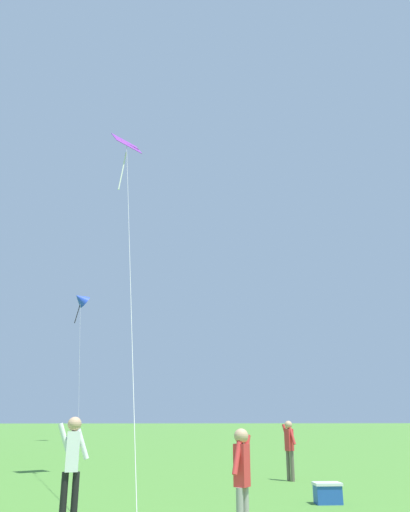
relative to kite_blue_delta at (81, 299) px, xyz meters
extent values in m
cone|color=blue|center=(0.00, 0.00, 0.01)|extent=(1.90, 1.80, 1.57)
cylinder|color=black|center=(-0.16, -0.08, -1.31)|extent=(0.41, 0.26, 1.66)
cylinder|color=silver|center=(0.76, -2.78, -5.88)|extent=(1.54, 5.58, 11.57)
cube|color=purple|center=(5.74, -27.20, -0.27)|extent=(1.16, 1.15, 0.74)
cylinder|color=#3F382D|center=(5.74, -27.20, -0.27)|extent=(0.86, 0.46, 0.22)
cylinder|color=silver|center=(5.65, -27.31, -1.43)|extent=(0.25, 0.29, 1.60)
cylinder|color=silver|center=(6.39, -32.12, -6.00)|extent=(1.31, 9.85, 11.32)
cylinder|color=#665B4C|center=(11.13, -27.51, -11.23)|extent=(0.11, 0.11, 0.85)
cylinder|color=#665B4C|center=(11.21, -27.66, -11.23)|extent=(0.11, 0.11, 0.85)
cube|color=red|center=(11.17, -27.58, -10.49)|extent=(0.27, 0.28, 0.64)
cylinder|color=red|center=(11.11, -27.47, -10.33)|extent=(0.21, 0.29, 0.59)
cylinder|color=red|center=(11.24, -27.70, -10.33)|extent=(0.21, 0.29, 0.59)
sphere|color=tan|center=(11.17, -27.58, -10.06)|extent=(0.23, 0.23, 0.23)
cube|color=red|center=(8.49, -35.60, -10.54)|extent=(0.27, 0.27, 0.61)
cylinder|color=red|center=(8.57, -35.50, -10.39)|extent=(0.23, 0.27, 0.57)
cylinder|color=red|center=(8.41, -35.70, -10.39)|extent=(0.23, 0.27, 0.57)
sphere|color=tan|center=(8.49, -35.60, -10.13)|extent=(0.22, 0.22, 0.22)
cylinder|color=black|center=(5.61, -34.07, -11.21)|extent=(0.12, 0.12, 0.90)
cylinder|color=black|center=(5.79, -34.04, -11.21)|extent=(0.12, 0.12, 0.90)
cube|color=white|center=(5.70, -34.06, -10.42)|extent=(0.26, 0.24, 0.67)
cylinder|color=white|center=(5.56, -34.08, -10.26)|extent=(0.31, 0.14, 0.63)
cylinder|color=white|center=(5.84, -34.03, -10.26)|extent=(0.31, 0.14, 0.63)
sphere|color=tan|center=(5.70, -34.06, -9.96)|extent=(0.25, 0.25, 0.25)
cube|color=#2351B2|center=(10.95, -31.85, -11.47)|extent=(0.56, 0.36, 0.38)
cube|color=white|center=(10.95, -31.85, -11.25)|extent=(0.60, 0.40, 0.06)
camera|label=1|loc=(7.25, -43.85, -9.87)|focal=35.69mm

